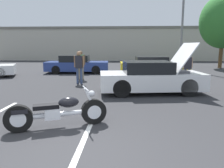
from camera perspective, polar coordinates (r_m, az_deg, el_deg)
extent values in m
plane|color=#2D2D30|center=(4.16, -11.30, -18.98)|extent=(80.00, 80.00, 0.00)
cube|color=white|center=(5.23, -6.58, -12.50)|extent=(0.12, 5.00, 0.01)
cube|color=#B2AD9E|center=(30.58, 1.45, 10.44)|extent=(32.00, 4.00, 4.40)
cube|color=slate|center=(30.66, 1.47, 14.27)|extent=(32.00, 4.20, 0.30)
cylinder|color=slate|center=(19.78, 17.95, 15.67)|extent=(0.18, 0.18, 8.20)
cylinder|color=brown|center=(21.81, 26.52, 6.79)|extent=(0.32, 0.32, 2.31)
ellipsoid|color=#2D702D|center=(21.89, 27.13, 14.34)|extent=(4.03, 4.03, 4.63)
cylinder|color=black|center=(5.69, -4.80, -7.15)|extent=(0.66, 0.39, 0.65)
cylinder|color=black|center=(5.58, -23.27, -8.31)|extent=(0.66, 0.39, 0.65)
cylinder|color=silver|center=(5.69, -4.80, -7.15)|extent=(0.39, 0.29, 0.36)
cylinder|color=silver|center=(5.58, -23.27, -8.31)|extent=(0.39, 0.29, 0.36)
cylinder|color=silver|center=(5.56, -13.94, -7.67)|extent=(1.47, 0.67, 0.12)
cube|color=silver|center=(5.54, -15.36, -7.36)|extent=(0.42, 0.36, 0.28)
ellipsoid|color=black|center=(5.50, -11.25, -4.70)|extent=(0.57, 0.45, 0.26)
cube|color=black|center=(5.48, -16.86, -5.65)|extent=(0.66, 0.46, 0.10)
cube|color=black|center=(5.52, -22.93, -6.54)|extent=(0.41, 0.34, 0.10)
cylinder|color=silver|center=(5.58, -5.75, -4.06)|extent=(0.31, 0.18, 0.63)
cylinder|color=silver|center=(5.50, -6.90, -1.17)|extent=(0.29, 0.66, 0.04)
sphere|color=silver|center=(5.56, -5.32, -2.50)|extent=(0.16, 0.16, 0.16)
cylinder|color=silver|center=(5.67, -18.12, -8.16)|extent=(1.12, 0.51, 0.09)
cube|color=white|center=(9.41, 10.16, 0.91)|extent=(4.47, 2.25, 0.68)
cube|color=black|center=(9.30, 9.24, 4.40)|extent=(2.10, 1.79, 0.47)
cylinder|color=black|center=(9.14, 19.40, -0.91)|extent=(0.73, 0.30, 0.71)
cylinder|color=black|center=(10.55, 16.19, 0.66)|extent=(0.73, 0.30, 0.71)
cylinder|color=black|center=(8.47, 2.57, -1.18)|extent=(0.73, 0.30, 0.71)
cylinder|color=black|center=(9.97, 1.64, 0.54)|extent=(0.73, 0.30, 0.71)
cube|color=white|center=(9.68, 17.45, 6.53)|extent=(1.08, 1.71, 1.25)
cube|color=#4C4C51|center=(9.72, 17.00, 2.69)|extent=(0.71, 1.03, 0.28)
cube|color=yellow|center=(15.78, 10.84, 4.43)|extent=(4.81, 2.12, 0.65)
cube|color=black|center=(15.70, 10.22, 6.34)|extent=(2.21, 1.78, 0.40)
cylinder|color=black|center=(15.36, 16.75, 3.36)|extent=(0.66, 0.26, 0.64)
cylinder|color=black|center=(16.91, 15.18, 4.01)|extent=(0.66, 0.26, 0.64)
cylinder|color=black|center=(14.78, 5.83, 3.48)|extent=(0.66, 0.26, 0.64)
cylinder|color=black|center=(16.39, 5.25, 4.14)|extent=(0.66, 0.26, 0.64)
cylinder|color=black|center=(15.15, -27.20, 2.58)|extent=(0.68, 0.44, 0.65)
cylinder|color=black|center=(16.75, -26.38, 3.26)|extent=(0.68, 0.44, 0.65)
cube|color=navy|center=(16.41, -9.02, 4.66)|extent=(4.65, 2.04, 0.65)
cube|color=black|center=(16.40, -9.71, 6.60)|extent=(2.14, 1.70, 0.47)
cylinder|color=black|center=(15.53, -4.26, 3.75)|extent=(0.62, 0.26, 0.60)
cylinder|color=black|center=(17.04, -3.93, 4.31)|extent=(0.62, 0.26, 0.60)
cylinder|color=black|center=(15.96, -14.41, 3.63)|extent=(0.62, 0.26, 0.60)
cylinder|color=black|center=(17.43, -13.24, 4.20)|extent=(0.62, 0.26, 0.60)
cylinder|color=#38476B|center=(11.61, -9.01, 2.06)|extent=(0.12, 0.12, 0.82)
cylinder|color=#38476B|center=(11.57, -8.04, 2.06)|extent=(0.12, 0.12, 0.82)
cube|color=#26262D|center=(11.51, -8.62, 5.70)|extent=(0.36, 0.20, 0.65)
cylinder|color=#9E704C|center=(11.55, -9.70, 5.85)|extent=(0.08, 0.08, 0.59)
cylinder|color=#9E704C|center=(11.46, -7.54, 5.87)|extent=(0.08, 0.08, 0.59)
sphere|color=#9E704C|center=(11.48, -8.68, 7.88)|extent=(0.22, 0.22, 0.22)
cylinder|color=#38476B|center=(12.05, 18.52, 1.85)|extent=(0.12, 0.12, 0.78)
cylinder|color=#38476B|center=(12.11, 19.43, 1.83)|extent=(0.12, 0.12, 0.78)
cube|color=#26262D|center=(12.01, 19.17, 5.14)|extent=(0.36, 0.20, 0.62)
cylinder|color=tan|center=(11.95, 18.16, 5.33)|extent=(0.08, 0.08, 0.56)
cylinder|color=tan|center=(12.07, 20.19, 5.25)|extent=(0.08, 0.08, 0.56)
sphere|color=tan|center=(11.98, 19.28, 7.12)|extent=(0.21, 0.21, 0.21)
cylinder|color=gray|center=(13.05, -8.52, 2.94)|extent=(0.12, 0.12, 0.82)
cylinder|color=gray|center=(13.01, -7.65, 2.94)|extent=(0.12, 0.12, 0.82)
cube|color=#4C7F47|center=(12.96, -8.17, 6.16)|extent=(0.36, 0.20, 0.65)
cylinder|color=brown|center=(13.00, -9.13, 6.30)|extent=(0.08, 0.08, 0.58)
cylinder|color=brown|center=(12.91, -7.21, 6.32)|extent=(0.08, 0.08, 0.58)
sphere|color=brown|center=(12.94, -8.22, 8.09)|extent=(0.22, 0.22, 0.22)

